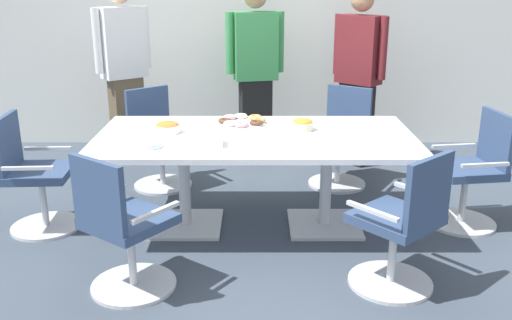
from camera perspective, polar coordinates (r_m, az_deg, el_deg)
The scene contains 17 objects.
ground_plane at distance 4.52m, azimuth -0.00°, elevation -6.69°, with size 10.00×10.00×0.01m, color #3D4754.
back_wall at distance 6.52m, azimuth 0.03°, elevation 13.80°, with size 8.00×0.10×2.80m, color silver.
conference_table at distance 4.30m, azimuth -0.00°, elevation 0.95°, with size 2.40×1.20×0.75m.
office_chair_0 at distance 3.57m, azimuth -13.23°, elevation -7.07°, with size 0.76×0.76×0.91m.
office_chair_1 at distance 3.62m, azimuth 14.62°, elevation -6.79°, with size 0.76×0.76×0.91m.
office_chair_2 at distance 4.72m, azimuth 21.14°, elevation -1.51°, with size 0.61×0.61×0.91m.
office_chair_3 at distance 5.35m, azimuth 8.66°, elevation 1.78°, with size 0.74×0.74×0.91m.
office_chair_4 at distance 5.33m, azimuth -9.79°, elevation 1.66°, with size 0.76×0.76×0.91m.
office_chair_5 at distance 4.66m, azimuth -21.46°, elevation -1.82°, with size 0.57×0.57×0.91m.
person_standing_0 at distance 6.03m, azimuth -13.09°, elevation 9.02°, with size 0.53×0.44×1.87m.
person_standing_1 at distance 5.91m, azimuth -0.00°, elevation 8.99°, with size 0.61×0.32×1.82m.
person_standing_2 at distance 5.87m, azimuth 10.38°, elevation 8.46°, with size 0.50×0.47×1.79m.
snack_bowl_pretzels at distance 4.36m, azimuth -8.87°, elevation 3.30°, with size 0.20×0.20×0.09m.
snack_bowl_chips_orange at distance 4.40m, azimuth 4.83°, elevation 3.61°, with size 0.18×0.18×0.09m.
donut_platter at distance 4.59m, azimuth -1.32°, elevation 3.96°, with size 0.39×0.39×0.04m.
plate_stack at distance 4.03m, azimuth -10.67°, elevation 1.56°, with size 0.19×0.19×0.04m.
napkin_pile at distance 4.00m, azimuth -4.59°, elevation 1.95°, with size 0.19×0.19×0.07m, color white.
Camera 1 is at (0.01, -4.10, 1.90)m, focal length 39.56 mm.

